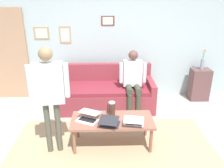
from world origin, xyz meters
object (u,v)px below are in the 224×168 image
at_px(laptop_center, 134,122).
at_px(side_shelf, 199,84).
at_px(flower_vase, 203,62).
at_px(coffee_table, 112,122).
at_px(interior_door, 9,55).
at_px(person_standing, 49,88).
at_px(couch, 106,93).
at_px(french_press, 112,109).
at_px(laptop_left, 88,117).
at_px(person_seated, 133,78).
at_px(laptop_right, 110,123).

bearing_deg(laptop_center, side_shelf, -133.37).
bearing_deg(flower_vase, coffee_table, 39.31).
height_order(interior_door, person_standing, interior_door).
distance_m(laptop_center, person_standing, 1.34).
relative_size(couch, french_press, 7.62).
height_order(interior_door, laptop_left, interior_door).
bearing_deg(side_shelf, laptop_left, 34.77).
height_order(coffee_table, laptop_center, laptop_center).
relative_size(interior_door, person_seated, 1.60).
bearing_deg(side_shelf, person_standing, 31.57).
bearing_deg(flower_vase, laptop_right, 41.45).
xyz_separation_m(coffee_table, laptop_center, (-0.32, 0.16, 0.09)).
xyz_separation_m(laptop_center, person_seated, (-0.13, -1.31, 0.22)).
height_order(french_press, flower_vase, flower_vase).
bearing_deg(coffee_table, interior_door, -40.73).
bearing_deg(couch, person_standing, 61.99).
xyz_separation_m(coffee_table, flower_vase, (-2.07, -1.69, 0.48)).
bearing_deg(person_standing, interior_door, -56.89).
bearing_deg(laptop_center, person_standing, -1.13).
relative_size(couch, person_standing, 1.22).
relative_size(couch, laptop_right, 5.61).
xyz_separation_m(laptop_center, side_shelf, (-1.74, -1.85, -0.14)).
distance_m(laptop_right, side_shelf, 2.82).
bearing_deg(person_seated, coffee_table, 68.51).
xyz_separation_m(side_shelf, flower_vase, (-0.00, -0.00, 0.53)).
relative_size(laptop_center, french_press, 1.30).
bearing_deg(flower_vase, laptop_left, 34.78).
height_order(laptop_right, person_standing, person_standing).
relative_size(coffee_table, person_standing, 0.78).
distance_m(interior_door, laptop_left, 2.75).
bearing_deg(person_standing, laptop_right, 177.27).
bearing_deg(laptop_left, person_seated, -125.69).
height_order(laptop_center, french_press, french_press).
relative_size(interior_door, laptop_center, 5.95).
relative_size(laptop_right, flower_vase, 0.78).
xyz_separation_m(laptop_left, laptop_center, (-0.70, 0.15, -0.00)).
bearing_deg(flower_vase, laptop_center, 46.64).
relative_size(french_press, flower_vase, 0.57).
relative_size(couch, person_seated, 1.57).
bearing_deg(french_press, side_shelf, -142.96).
bearing_deg(laptop_center, french_press, -41.73).
relative_size(interior_door, laptop_left, 4.87).
height_order(interior_door, side_shelf, interior_door).
relative_size(couch, coffee_table, 1.56).
xyz_separation_m(couch, laptop_left, (0.28, 1.39, 0.20)).
bearing_deg(coffee_table, laptop_center, 153.94).
distance_m(flower_vase, person_seated, 1.71).
distance_m(laptop_right, person_standing, 1.02).
height_order(couch, flower_vase, flower_vase).
xyz_separation_m(coffee_table, person_seated, (-0.45, -1.15, 0.31)).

